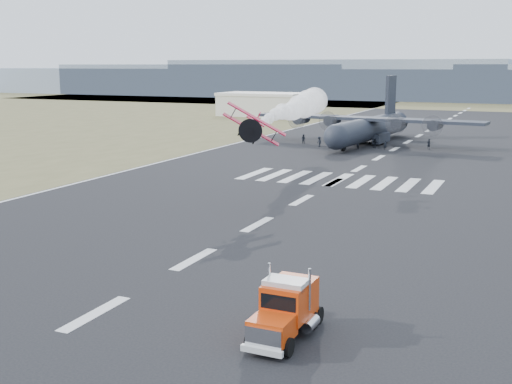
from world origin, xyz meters
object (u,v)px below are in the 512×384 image
Objects in this scene: crew_a at (429,144)px; crew_b at (357,144)px; hangar_left at (263,104)px; crew_d at (329,144)px; transport_aircraft at (370,126)px; crew_f at (375,143)px; semi_truck at (286,308)px; crew_h at (303,139)px; aerobatic_biplane at (252,125)px; crew_g at (385,145)px; crew_c at (319,142)px; crew_e at (345,145)px.

crew_a is 12.85m from crew_b.
hangar_left is 15.75× the size of crew_d.
crew_f is (2.61, -6.03, -2.34)m from transport_aircraft.
crew_a is at bearing -10.51° from transport_aircraft.
transport_aircraft is (-17.80, 88.53, 1.64)m from semi_truck.
hangar_left is at bearing -95.64° from crew_a.
crew_d is at bearing -29.73° from crew_a.
transport_aircraft reaches higher than hangar_left.
crew_a is at bearing 94.50° from semi_truck.
aerobatic_biplane is at bearing 111.94° from crew_h.
crew_f is at bearing -33.74° from crew_a.
semi_truck is 0.17× the size of transport_aircraft.
crew_b reaches higher than crew_a.
aerobatic_biplane is 3.74× the size of crew_g.
semi_truck is 4.67× the size of crew_d.
hangar_left is at bearing 114.27° from semi_truck.
transport_aircraft is 23.40× the size of crew_c.
hangar_left is 13.50× the size of crew_b.
crew_g is (-6.73, -4.40, -0.05)m from crew_a.
aerobatic_biplane is 3.41× the size of crew_b.
transport_aircraft is 24.74× the size of crew_h.
hangar_left is 13.97× the size of crew_a.
crew_g is at bearing 77.52° from aerobatic_biplane.
crew_c is at bearing 122.14° from crew_e.
crew_f is 2.86m from crew_g.
crew_c is 5.40m from crew_h.
crew_d is (-7.46, 49.93, -7.80)m from aerobatic_biplane.
crew_e is at bearing 157.27° from crew_h.
crew_e is at bearing -161.94° from crew_d.
semi_truck is 90.31m from transport_aircraft.
crew_d is at bearing 139.83° from crew_g.
crew_c reaches higher than crew_h.
crew_b reaches higher than crew_f.
aerobatic_biplane is at bearing -142.93° from crew_g.
hangar_left is 13.16× the size of crew_c.
crew_h is (-22.99, -1.75, 0.00)m from crew_a.
aerobatic_biplane is 52.50m from crew_c.
crew_f is (-15.19, 82.50, -0.70)m from semi_truck.
crew_b reaches higher than crew_d.
hangar_left is at bearing -52.62° from crew_h.
aerobatic_biplane reaches higher than crew_c.
crew_f is 1.09× the size of crew_g.
crew_b is (-17.70, 79.46, -0.69)m from semi_truck.
hangar_left is 3.96× the size of aerobatic_biplane.
crew_g is at bearing 99.43° from semi_truck.
crew_d is at bearing 123.74° from crew_e.
crew_g is (12.01, 0.67, -0.10)m from crew_c.
crew_b is 1.01× the size of crew_f.
transport_aircraft reaches higher than crew_e.
crew_b is at bearing 144.85° from crew_g.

